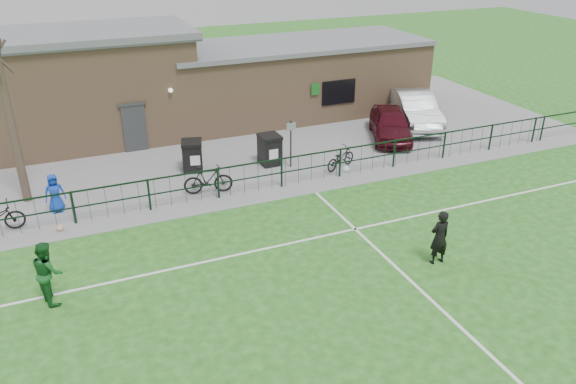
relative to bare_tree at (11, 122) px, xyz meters
name	(u,v)px	position (x,y,z in m)	size (l,w,h in m)	color
ground	(363,314)	(8.00, -10.50, -3.00)	(90.00, 90.00, 0.00)	#215E1B
paving_strip	(216,143)	(8.00, 3.00, -2.99)	(34.00, 13.00, 0.02)	gray
pitch_line_touch	(259,193)	(8.00, -2.70, -3.00)	(28.00, 0.10, 0.01)	white
pitch_line_mid	(300,241)	(8.00, -6.50, -3.00)	(28.00, 0.10, 0.01)	white
pitch_line_perp	(427,296)	(10.00, -10.50, -3.00)	(0.10, 16.00, 0.01)	white
perimeter_fence	(257,177)	(8.00, -2.50, -2.40)	(28.00, 0.10, 1.20)	black
bare_tree	(11,122)	(0.00, 0.00, 0.00)	(0.30, 0.30, 6.00)	#433329
wheelie_bin_left	(192,157)	(6.27, 0.39, -2.40)	(0.77, 0.88, 1.17)	black
wheelie_bin_right	(270,150)	(9.40, -0.21, -2.39)	(0.78, 0.89, 1.19)	black
sign_post	(291,144)	(10.08, -0.85, -1.98)	(0.06, 0.06, 2.00)	black
car_maroon	(390,124)	(15.69, 0.48, -2.26)	(1.70, 4.21, 1.44)	#410B15
car_silver	(415,109)	(17.81, 1.64, -2.16)	(1.73, 4.96, 1.64)	#B9BCC2
bicycle_d	(208,180)	(6.27, -1.97, -2.43)	(0.52, 1.83, 1.10)	black
bicycle_e	(340,158)	(11.92, -1.76, -2.54)	(0.58, 1.66, 0.87)	black
spectator_child	(55,193)	(0.97, -1.34, -2.28)	(0.69, 0.45, 1.40)	#143EBB
goalkeeper_kick	(437,236)	(11.23, -9.12, -2.12)	(1.69, 3.82, 1.96)	black
outfield_player	(48,272)	(0.62, -6.73, -2.11)	(0.86, 0.67, 1.77)	#195A24
ball_ground	(60,228)	(0.97, -2.84, -2.88)	(0.24, 0.24, 0.24)	silver
clubhouse	(179,83)	(7.12, 6.00, -0.78)	(24.25, 5.40, 4.96)	#A7805D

